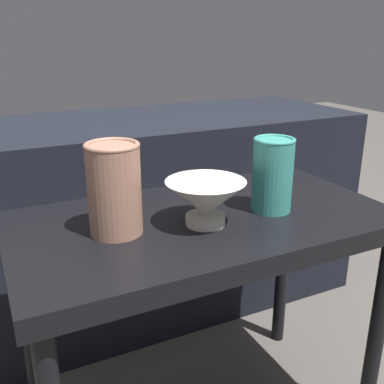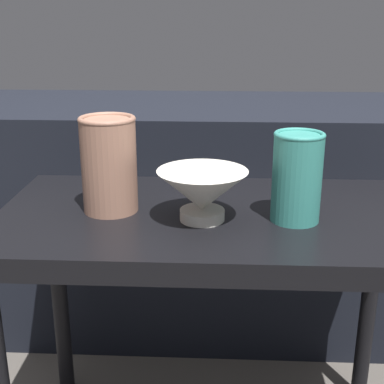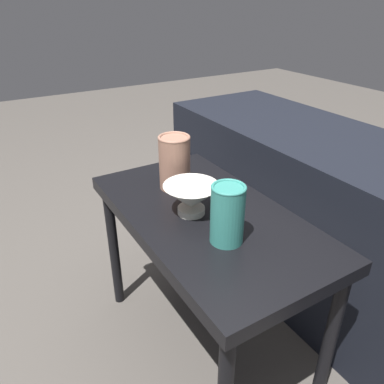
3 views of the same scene
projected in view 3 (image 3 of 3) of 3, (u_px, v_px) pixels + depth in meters
ground_plane at (204, 343)px, 1.32m from camera, size 8.00×8.00×0.00m
table at (206, 231)px, 1.10m from camera, size 0.78×0.42×0.54m
couch_backdrop at (329, 222)px, 1.43m from camera, size 1.54×0.50×0.64m
bowl at (191, 197)px, 1.04m from camera, size 0.16×0.16×0.09m
vase_textured_left at (174, 162)px, 1.16m from camera, size 0.10×0.10×0.17m
vase_colorful_right at (227, 213)px, 0.91m from camera, size 0.09×0.09×0.15m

